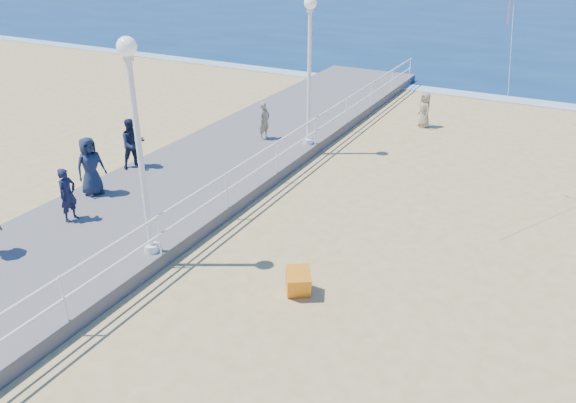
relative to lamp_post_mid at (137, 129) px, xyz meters
The scene contains 13 objects.
ground 6.48m from the lamp_post_mid, ahead, with size 160.00×160.00×0.00m, color tan.
ocean 65.32m from the lamp_post_mid, 85.29° to the left, with size 160.00×90.00×0.05m, color #0D2B4E.
surf_line 21.50m from the lamp_post_mid, 75.37° to the left, with size 160.00×1.20×0.04m, color white.
boardwalk 4.07m from the lamp_post_mid, behind, with size 5.00×44.00×0.40m, color slate.
railing 2.43m from the lamp_post_mid, ahead, with size 0.05×42.00×0.55m.
lamp_post_mid is the anchor object (origin of this frame).
lamp_post_far 9.00m from the lamp_post_mid, 90.00° to the left, with size 0.44×0.44×5.32m.
spectator_0 4.01m from the lamp_post_mid, behind, with size 0.56×0.37×1.54m, color #161831.
spectator_4 4.89m from the lamp_post_mid, 154.04° to the left, with size 0.89×0.58×1.82m, color #1B253B.
spectator_6 9.24m from the lamp_post_mid, 101.32° to the left, with size 0.53×0.35×1.46m, color gray.
spectator_7 6.37m from the lamp_post_mid, 135.58° to the left, with size 0.83×0.65×1.71m, color #171E33.
beach_walker_c 14.85m from the lamp_post_mid, 78.06° to the left, with size 0.74×0.48×1.51m, color gray.
box_kite 5.16m from the lamp_post_mid, ahead, with size 0.55×0.55×0.60m, color #DE470D.
Camera 1 is at (3.44, -9.19, 7.76)m, focal length 35.00 mm.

